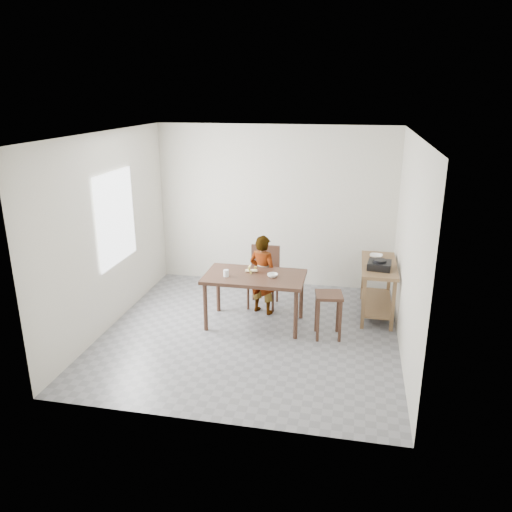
% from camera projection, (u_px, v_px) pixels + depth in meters
% --- Properties ---
extents(floor, '(4.00, 4.00, 0.04)m').
position_uv_depth(floor, '(250.00, 334.00, 6.94)').
color(floor, slate).
rests_on(floor, ground).
extents(ceiling, '(4.00, 4.00, 0.04)m').
position_uv_depth(ceiling, '(250.00, 132.00, 6.08)').
color(ceiling, white).
rests_on(ceiling, wall_back).
extents(wall_back, '(4.00, 0.04, 2.70)m').
position_uv_depth(wall_back, '(275.00, 207.00, 8.39)').
color(wall_back, beige).
rests_on(wall_back, ground).
extents(wall_front, '(4.00, 0.04, 2.70)m').
position_uv_depth(wall_front, '(205.00, 300.00, 4.63)').
color(wall_front, beige).
rests_on(wall_front, ground).
extents(wall_left, '(0.04, 4.00, 2.70)m').
position_uv_depth(wall_left, '(107.00, 232.00, 6.89)').
color(wall_left, beige).
rests_on(wall_left, ground).
extents(wall_right, '(0.04, 4.00, 2.70)m').
position_uv_depth(wall_right, '(410.00, 249.00, 6.13)').
color(wall_right, beige).
rests_on(wall_right, ground).
extents(window_pane, '(0.02, 1.10, 1.30)m').
position_uv_depth(window_pane, '(116.00, 218.00, 7.02)').
color(window_pane, white).
rests_on(window_pane, wall_left).
extents(dining_table, '(1.40, 0.80, 0.75)m').
position_uv_depth(dining_table, '(255.00, 300.00, 7.09)').
color(dining_table, '#3F271B').
rests_on(dining_table, floor).
extents(prep_counter, '(0.50, 1.20, 0.80)m').
position_uv_depth(prep_counter, '(377.00, 289.00, 7.41)').
color(prep_counter, brown).
rests_on(prep_counter, floor).
extents(child, '(0.52, 0.42, 1.21)m').
position_uv_depth(child, '(263.00, 275.00, 7.40)').
color(child, white).
rests_on(child, floor).
extents(dining_chair, '(0.45, 0.45, 0.93)m').
position_uv_depth(dining_chair, '(263.00, 278.00, 7.68)').
color(dining_chair, '#3F271B').
rests_on(dining_chair, floor).
extents(stool, '(0.41, 0.41, 0.63)m').
position_uv_depth(stool, '(328.00, 315.00, 6.75)').
color(stool, '#3F271B').
rests_on(stool, floor).
extents(glass_tumbler, '(0.09, 0.09, 0.09)m').
position_uv_depth(glass_tumbler, '(226.00, 273.00, 6.92)').
color(glass_tumbler, white).
rests_on(glass_tumbler, dining_table).
extents(small_bowl, '(0.15, 0.15, 0.05)m').
position_uv_depth(small_bowl, '(272.00, 275.00, 6.90)').
color(small_bowl, white).
rests_on(small_bowl, dining_table).
extents(banana, '(0.20, 0.14, 0.07)m').
position_uv_depth(banana, '(251.00, 270.00, 7.07)').
color(banana, gold).
rests_on(banana, dining_table).
extents(serving_bowl, '(0.22, 0.22, 0.05)m').
position_uv_depth(serving_bowl, '(376.00, 256.00, 7.55)').
color(serving_bowl, white).
rests_on(serving_bowl, prep_counter).
extents(gas_burner, '(0.35, 0.35, 0.11)m').
position_uv_depth(gas_burner, '(379.00, 265.00, 7.07)').
color(gas_burner, black).
rests_on(gas_burner, prep_counter).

